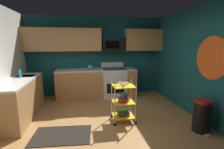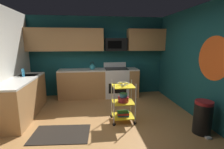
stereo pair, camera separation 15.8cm
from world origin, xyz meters
The scene contains 17 objects.
floor centered at (0.00, 0.00, -0.02)m, with size 4.40×4.80×0.04m, color #A87542.
wall_back centered at (0.00, 2.43, 1.30)m, with size 4.52×0.06×2.60m, color #14474C.
wall_right centered at (2.23, 0.00, 1.30)m, with size 0.06×4.80×2.60m, color #14474C.
wall_flower_decal centered at (2.20, -0.14, 1.45)m, with size 0.90×0.90×0.00m, color #E5591E.
counter_run centered at (-0.82, 1.57, 0.46)m, with size 3.47×2.49×0.92m.
oven_range centered at (0.57, 2.10, 0.48)m, with size 0.76×0.65×1.10m.
upper_cabinets centered at (-0.13, 2.24, 1.85)m, with size 4.40×0.33×0.70m.
microwave centered at (0.56, 2.21, 1.70)m, with size 0.70×0.39×0.40m.
rolling_cart centered at (0.45, 0.29, 0.45)m, with size 0.54×0.42×0.91m.
fruit_bowl centered at (0.45, 0.29, 0.88)m, with size 0.27×0.27×0.07m.
mixing_bowl_large centered at (0.45, 0.29, 0.52)m, with size 0.25×0.25×0.11m.
mixing_bowl_small centered at (0.46, 0.30, 0.62)m, with size 0.18×0.18×0.08m.
book_stack centered at (0.45, 0.29, 0.18)m, with size 0.26×0.20×0.11m.
kettle centered at (-0.21, 2.10, 1.00)m, with size 0.21×0.18×0.26m.
dish_soap_bottle centered at (-1.94, 1.15, 1.02)m, with size 0.06×0.06×0.20m, color #2D8CBF.
trash_can centered at (1.90, -0.41, 0.33)m, with size 0.34×0.42×0.66m.
floor_rug centered at (-0.86, -0.12, 0.01)m, with size 1.10×0.70×0.01m, color black.
Camera 1 is at (-0.39, -3.13, 1.76)m, focal length 26.40 mm.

